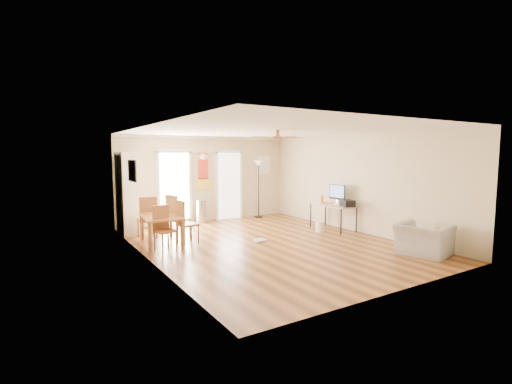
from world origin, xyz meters
TOP-DOWN VIEW (x-y plane):
  - floor at (0.00, 0.00)m, footprint 7.00×7.00m
  - ceiling at (0.00, 0.00)m, footprint 5.50×7.00m
  - wall_back at (0.00, 3.50)m, footprint 5.50×0.04m
  - wall_front at (0.00, -3.50)m, footprint 5.50×0.04m
  - wall_left at (-2.75, 0.00)m, footprint 0.04×7.00m
  - wall_right at (2.75, 0.00)m, footprint 0.04×7.00m
  - crown_molding at (0.00, 0.00)m, footprint 5.50×7.00m
  - kitchen_doorway at (-1.05, 3.48)m, footprint 0.90×0.10m
  - bathroom_doorway at (0.75, 3.48)m, footprint 0.80×0.10m
  - wall_decal at (-0.13, 3.48)m, footprint 0.46×0.03m
  - ac_grille at (2.05, 3.47)m, footprint 0.50×0.04m
  - framed_poster at (-2.73, 1.40)m, footprint 0.04×0.66m
  - ceiling_fan at (0.00, -0.30)m, footprint 1.24×1.24m
  - bookshelf at (-2.52, 2.87)m, footprint 0.44×0.96m
  - dining_table at (-2.15, 1.26)m, footprint 0.97×1.43m
  - dining_chair_right_a at (-1.60, 1.61)m, footprint 0.54×0.54m
  - dining_chair_right_b at (-1.60, 1.01)m, footprint 0.45×0.45m
  - dining_chair_near at (-2.24, 0.68)m, footprint 0.47×0.47m
  - dining_chair_far at (-2.25, 2.09)m, footprint 0.44×0.44m
  - trash_can at (-0.31, 3.24)m, footprint 0.37×0.37m
  - torchiere_lamp at (1.69, 3.18)m, footprint 0.37×0.37m
  - computer_desk at (2.38, 0.44)m, footprint 0.64×1.28m
  - imac at (2.47, 0.39)m, footprint 0.22×0.59m
  - keyboard at (2.20, 0.84)m, footprint 0.22×0.44m
  - printer at (2.45, -0.03)m, footprint 0.38×0.41m
  - orange_bottle at (2.30, 0.81)m, footprint 0.10×0.10m
  - wastebasket_a at (1.92, 0.43)m, footprint 0.27×0.27m
  - floor_cloth at (-0.08, 0.30)m, footprint 0.32×0.26m
  - armchair at (2.15, -2.46)m, footprint 1.05×1.14m

SIDE VIEW (x-z plane):
  - floor at x=0.00m, z-range 0.00..0.00m
  - floor_cloth at x=-0.08m, z-range 0.00..0.04m
  - wastebasket_a at x=1.92m, z-range 0.00..0.27m
  - armchair at x=2.15m, z-range 0.00..0.64m
  - dining_table at x=-2.15m, z-range 0.00..0.67m
  - trash_can at x=-0.31m, z-range 0.00..0.68m
  - computer_desk at x=2.38m, z-range 0.00..0.69m
  - dining_chair_near at x=-2.24m, z-range 0.00..0.96m
  - dining_chair_right_b at x=-1.60m, z-range 0.00..1.01m
  - dining_chair_far at x=-2.25m, z-range 0.00..1.03m
  - dining_chair_right_a at x=-1.60m, z-range 0.00..1.07m
  - keyboard at x=2.20m, z-range 0.69..0.70m
  - printer at x=2.45m, z-range 0.69..0.86m
  - orange_bottle at x=2.30m, z-range 0.69..0.92m
  - torchiere_lamp at x=1.69m, z-range 0.00..1.86m
  - imac at x=2.47m, z-range 0.69..1.24m
  - kitchen_doorway at x=-1.05m, z-range 0.00..2.10m
  - bathroom_doorway at x=0.75m, z-range 0.00..2.10m
  - bookshelf at x=-2.52m, z-range 0.00..2.12m
  - wall_back at x=0.00m, z-range 0.00..2.60m
  - wall_front at x=0.00m, z-range 0.00..2.60m
  - wall_left at x=-2.75m, z-range 0.00..2.60m
  - wall_right at x=2.75m, z-range 0.00..2.60m
  - wall_decal at x=-0.13m, z-range 1.00..2.10m
  - ac_grille at x=2.05m, z-range 1.40..2.00m
  - framed_poster at x=-2.73m, z-range 1.46..1.94m
  - ceiling_fan at x=0.00m, z-range 2.33..2.53m
  - crown_molding at x=0.00m, z-range 2.52..2.60m
  - ceiling at x=0.00m, z-range 2.60..2.60m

